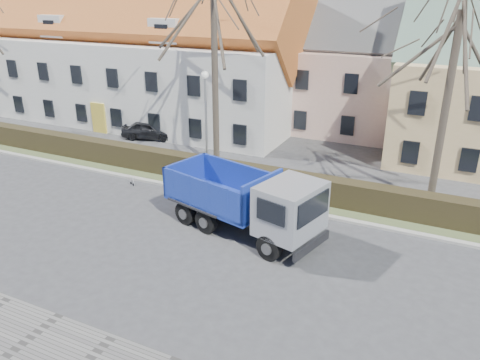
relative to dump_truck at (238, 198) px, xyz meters
The scene contains 12 objects.
ground 3.51m from the dump_truck, 145.25° to the right, with size 120.00×120.00×0.00m, color #3A3A3C.
curb_far 4.08m from the dump_truck, 133.22° to the left, with size 80.00×0.30×0.12m, color #A09D95.
grass_strip 5.30m from the dump_truck, 120.83° to the left, with size 80.00×3.00×0.10m, color #475630.
hedge 5.01m from the dump_truck, 122.02° to the left, with size 60.00×0.90×1.30m, color black.
building_white 21.35m from the dump_truck, 137.75° to the left, with size 26.80×10.80×9.50m, color silver, non-canonical shape.
building_pink 18.41m from the dump_truck, 85.65° to the left, with size 10.80×8.80×8.00m, color #D7AA98, non-canonical shape.
tree_1 9.46m from the dump_truck, 124.63° to the left, with size 9.20×9.20×12.65m, color #3E352B, non-canonical shape.
tree_2 10.74m from the dump_truck, 42.16° to the left, with size 8.00×8.00×11.00m, color #3E352B, non-canonical shape.
dump_truck is the anchor object (origin of this frame).
streetlight 6.96m from the dump_truck, 130.40° to the left, with size 0.46×0.46×5.89m, color #959595, non-canonical shape.
cart_frame 7.86m from the dump_truck, 164.13° to the left, with size 0.61×0.35×0.56m, color silver, non-canonical shape.
parked_car_a 14.84m from the dump_truck, 140.54° to the left, with size 1.52×3.78×1.29m, color black.
Camera 1 is at (10.52, -14.61, 9.80)m, focal length 35.00 mm.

